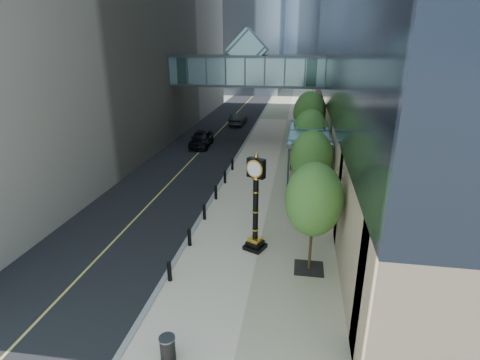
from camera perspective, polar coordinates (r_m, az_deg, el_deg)
name	(u,v)px	position (r m, az deg, el deg)	size (l,w,h in m)	color
ground	(223,301)	(16.68, -2.55, -18.01)	(320.00, 320.00, 0.00)	gray
road	(232,118)	(54.68, -1.29, 9.39)	(8.00, 180.00, 0.02)	black
sidewalk	(287,120)	(53.82, 7.22, 9.09)	(8.00, 180.00, 0.06)	beige
curb	(259,119)	(54.10, 2.94, 9.28)	(0.25, 180.00, 0.07)	gray
skywalk	(248,68)	(41.29, 1.18, 16.64)	(17.00, 4.20, 5.80)	slate
entrance_canopy	(309,133)	(27.50, 10.49, 7.04)	(3.00, 8.00, 4.38)	#383F44
bollard_row	(210,202)	(24.53, -4.52, -3.39)	(0.20, 16.20, 0.90)	black
street_trees	(310,133)	(29.33, 10.64, 7.01)	(2.96, 28.45, 6.09)	black
street_clock	(256,210)	(19.11, 2.39, -4.55)	(1.29, 1.29, 5.19)	black
trash_bin	(168,349)	(14.18, -10.95, -24.01)	(0.52, 0.52, 0.90)	black
pedestrian	(321,212)	(22.81, 12.28, -4.77)	(0.58, 0.38, 1.59)	beige
car_near	(201,139)	(39.57, -5.92, 6.31)	(1.96, 4.87, 1.66)	black
car_far	(238,119)	(49.96, -0.29, 9.27)	(1.63, 4.67, 1.54)	black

